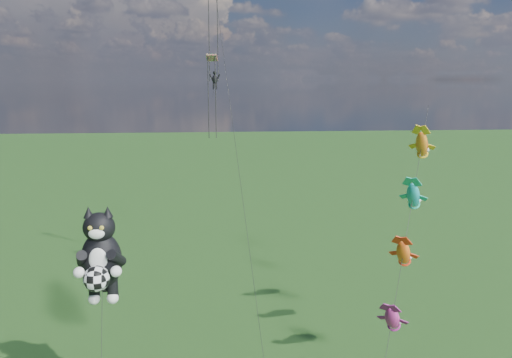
{
  "coord_description": "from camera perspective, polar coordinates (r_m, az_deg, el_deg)",
  "views": [
    {
      "loc": [
        6.69,
        -28.28,
        18.38
      ],
      "look_at": [
        9.77,
        8.47,
        11.02
      ],
      "focal_mm": 35.0,
      "sensor_mm": 36.0,
      "label": 1
    }
  ],
  "objects": [
    {
      "name": "fish_windsock_rig",
      "position": [
        33.65,
        17.01,
        -4.9
      ],
      "size": [
        8.09,
        13.88,
        16.54
      ],
      "rotation": [
        0.0,
        0.0,
        -0.2
      ],
      "color": "brown",
      "rests_on": "ground"
    },
    {
      "name": "cat_kite_rig",
      "position": [
        30.47,
        -17.37,
        -8.42
      ],
      "size": [
        2.69,
        4.16,
        11.3
      ],
      "rotation": [
        0.0,
        0.0,
        0.04
      ],
      "color": "brown",
      "rests_on": "ground"
    },
    {
      "name": "parafoil_rig",
      "position": [
        43.66,
        -4.66,
        12.57
      ],
      "size": [
        3.78,
        17.25,
        27.71
      ],
      "rotation": [
        0.0,
        0.0,
        0.26
      ],
      "color": "brown",
      "rests_on": "ground"
    }
  ]
}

